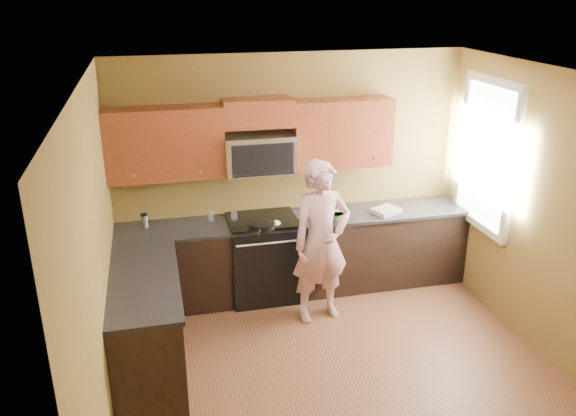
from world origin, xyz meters
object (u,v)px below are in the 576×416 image
object	(u,v)px
frying_pan	(262,228)
woman	(321,242)
stove	(263,257)
travel_mug	(145,228)
butter_tub	(338,220)
microwave	(260,172)

from	to	relation	value
frying_pan	woman	bearing A→B (deg)	-12.24
stove	woman	distance (m)	0.87
stove	travel_mug	bearing A→B (deg)	174.79
stove	woman	world-z (taller)	woman
stove	butter_tub	size ratio (longest dim) A/B	7.84
stove	butter_tub	world-z (taller)	butter_tub
microwave	woman	bearing A→B (deg)	-55.10
microwave	stove	bearing A→B (deg)	-90.00
microwave	butter_tub	bearing A→B (deg)	-18.29
microwave	woman	size ratio (longest dim) A/B	0.43
microwave	butter_tub	size ratio (longest dim) A/B	6.27
frying_pan	stove	bearing A→B (deg)	96.28
woman	frying_pan	size ratio (longest dim) A/B	3.55
stove	frying_pan	size ratio (longest dim) A/B	1.92
frying_pan	travel_mug	size ratio (longest dim) A/B	3.08
woman	frying_pan	bearing A→B (deg)	139.40
stove	woman	bearing A→B (deg)	-49.81
stove	microwave	bearing A→B (deg)	90.00
frying_pan	butter_tub	size ratio (longest dim) A/B	4.07
stove	travel_mug	distance (m)	1.35
microwave	travel_mug	world-z (taller)	microwave
woman	travel_mug	bearing A→B (deg)	148.76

